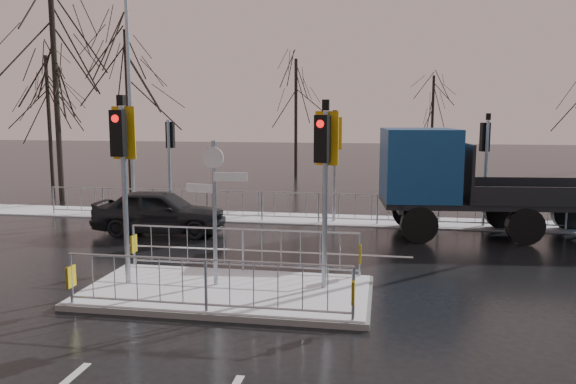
% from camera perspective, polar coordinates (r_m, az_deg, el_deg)
% --- Properties ---
extents(ground, '(120.00, 120.00, 0.00)m').
position_cam_1_polar(ground, '(12.02, -6.21, -10.36)').
color(ground, black).
rests_on(ground, ground).
extents(snow_verge, '(30.00, 2.00, 0.04)m').
position_cam_1_polar(snow_verge, '(20.17, 0.49, -2.70)').
color(snow_verge, white).
rests_on(snow_verge, ground).
extents(lane_markings, '(8.00, 11.38, 0.01)m').
position_cam_1_polar(lane_markings, '(11.72, -6.66, -10.84)').
color(lane_markings, silver).
rests_on(lane_markings, ground).
extents(traffic_island, '(6.00, 3.04, 4.15)m').
position_cam_1_polar(traffic_island, '(11.92, -6.28, -8.55)').
color(traffic_island, slate).
rests_on(traffic_island, ground).
extents(far_kerb_fixtures, '(18.00, 0.65, 3.83)m').
position_cam_1_polar(far_kerb_fixtures, '(19.46, 1.11, -0.12)').
color(far_kerb_fixtures, '#949AA1').
rests_on(far_kerb_fixtures, ground).
extents(car_far_lane, '(4.22, 1.90, 1.41)m').
position_cam_1_polar(car_far_lane, '(18.13, -12.88, -1.94)').
color(car_far_lane, black).
rests_on(car_far_lane, ground).
extents(flatbed_truck, '(7.34, 3.27, 3.30)m').
position_cam_1_polar(flatbed_truck, '(17.99, 16.27, 1.26)').
color(flatbed_truck, black).
rests_on(flatbed_truck, ground).
extents(tree_near_a, '(4.75, 4.75, 8.97)m').
position_cam_1_polar(tree_near_a, '(25.97, -22.67, 12.59)').
color(tree_near_a, black).
rests_on(tree_near_a, ground).
extents(tree_near_b, '(4.00, 4.00, 7.55)m').
position_cam_1_polar(tree_near_b, '(26.02, -16.02, 10.75)').
color(tree_near_b, black).
rests_on(tree_near_b, ground).
extents(tree_near_c, '(3.50, 3.50, 6.61)m').
position_cam_1_polar(tree_near_c, '(29.06, -23.22, 8.83)').
color(tree_near_c, black).
rests_on(tree_near_c, ground).
extents(tree_far_a, '(3.75, 3.75, 7.08)m').
position_cam_1_polar(tree_far_a, '(33.38, 0.81, 9.84)').
color(tree_far_a, black).
rests_on(tree_far_a, ground).
extents(tree_far_b, '(3.25, 3.25, 6.14)m').
position_cam_1_polar(tree_far_b, '(35.07, 14.50, 8.45)').
color(tree_far_b, black).
rests_on(tree_far_b, ground).
extents(street_lamp_left, '(1.25, 0.18, 8.20)m').
position_cam_1_polar(street_lamp_left, '(22.61, -15.64, 9.55)').
color(street_lamp_left, '#949AA1').
rests_on(street_lamp_left, ground).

